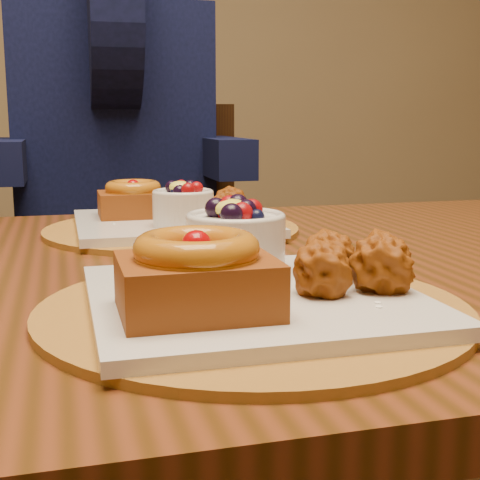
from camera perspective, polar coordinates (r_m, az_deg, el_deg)
name	(u,v)px	position (r m, az deg, el deg)	size (l,w,h in m)	color
dining_table	(203,324)	(0.82, -3.20, -7.19)	(1.60, 0.90, 0.76)	#3D220B
place_setting_near	(248,280)	(0.59, 0.65, -3.47)	(0.38, 0.38, 0.09)	brown
place_setting_far	(171,217)	(1.00, -5.93, 1.94)	(0.38, 0.38, 0.08)	brown
chair_far	(145,280)	(1.66, -8.08, -3.40)	(0.53, 0.53, 0.96)	black
diner	(112,97)	(1.63, -10.90, 11.90)	(0.56, 0.53, 0.91)	black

